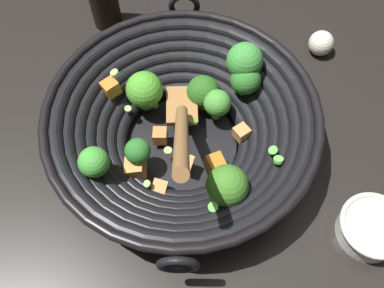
{
  "coord_description": "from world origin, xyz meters",
  "views": [
    {
      "loc": [
        0.3,
        0.16,
        0.61
      ],
      "look_at": [
        0.01,
        0.02,
        0.03
      ],
      "focal_mm": 39.68,
      "sensor_mm": 36.0,
      "label": 1
    }
  ],
  "objects": [
    {
      "name": "ground_plane",
      "position": [
        0.0,
        0.0,
        0.0
      ],
      "size": [
        4.0,
        4.0,
        0.0
      ],
      "primitive_type": "plane",
      "color": "black"
    },
    {
      "name": "wok",
      "position": [
        -0.0,
        0.0,
        0.06
      ],
      "size": [
        0.43,
        0.41,
        0.24
      ],
      "color": "black",
      "rests_on": "ground"
    },
    {
      "name": "prep_bowl",
      "position": [
        0.02,
        0.31,
        0.02
      ],
      "size": [
        0.1,
        0.1,
        0.04
      ],
      "color": "silver",
      "rests_on": "ground"
    },
    {
      "name": "garlic_bulb",
      "position": [
        -0.29,
        0.14,
        0.02
      ],
      "size": [
        0.05,
        0.05,
        0.05
      ],
      "primitive_type": "sphere",
      "color": "silver",
      "rests_on": "ground"
    }
  ]
}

